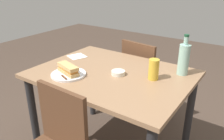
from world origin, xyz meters
TOP-DOWN VIEW (x-y plane):
  - dining_table at (0.00, 0.00)m, footprint 1.16×0.87m
  - chair_near at (0.05, -0.63)m, footprint 0.45×0.45m
  - plate_near at (0.23, 0.22)m, footprint 0.26×0.26m
  - baguette_sandwich_near at (0.23, 0.22)m, footprint 0.21×0.12m
  - knife_near at (0.24, 0.28)m, footprint 0.17×0.07m
  - water_bottle at (-0.45, -0.27)m, footprint 0.08×0.08m
  - beer_glass at (-0.31, -0.07)m, footprint 0.07×0.07m
  - olive_bowl at (-0.06, 0.01)m, footprint 0.10×0.10m
  - paper_napkin at (0.46, -0.12)m, footprint 0.18×0.18m

SIDE VIEW (x-z plane):
  - chair_near at x=0.05m, z-range 0.06..0.92m
  - dining_table at x=0.00m, z-range 0.27..1.03m
  - paper_napkin at x=0.46m, z-range 0.76..0.77m
  - plate_near at x=0.23m, z-range 0.76..0.78m
  - olive_bowl at x=-0.06m, z-range 0.76..0.79m
  - knife_near at x=0.24m, z-range 0.78..0.79m
  - baguette_sandwich_near at x=0.23m, z-range 0.78..0.85m
  - beer_glass at x=-0.31m, z-range 0.76..0.91m
  - water_bottle at x=-0.45m, z-range 0.74..1.04m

